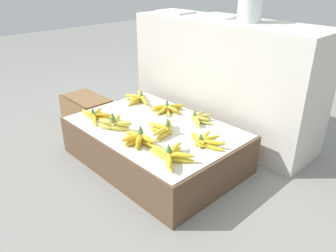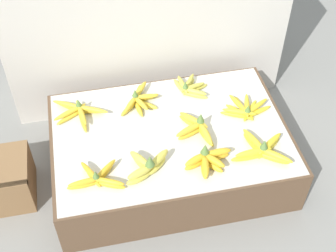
% 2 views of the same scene
% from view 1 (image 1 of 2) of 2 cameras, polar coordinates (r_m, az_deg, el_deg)
% --- Properties ---
extents(ground_plane, '(10.00, 10.00, 0.00)m').
position_cam_1_polar(ground_plane, '(2.09, -2.20, -6.05)').
color(ground_plane, gray).
extents(display_platform, '(1.03, 0.70, 0.24)m').
position_cam_1_polar(display_platform, '(2.03, -2.26, -3.12)').
color(display_platform, brown).
rests_on(display_platform, ground_plane).
extents(back_vendor_table, '(1.37, 0.41, 0.80)m').
position_cam_1_polar(back_vendor_table, '(2.35, 9.47, 8.14)').
color(back_vendor_table, beige).
rests_on(back_vendor_table, ground_plane).
extents(wooden_crate, '(0.38, 0.25, 0.20)m').
position_cam_1_polar(wooden_crate, '(2.64, -13.99, 2.77)').
color(wooden_crate, olive).
rests_on(wooden_crate, ground_plane).
extents(banana_bunch_front_left, '(0.23, 0.16, 0.08)m').
position_cam_1_polar(banana_bunch_front_left, '(2.10, -12.57, 1.80)').
color(banana_bunch_front_left, gold).
rests_on(banana_bunch_front_left, display_platform).
extents(banana_bunch_front_midleft, '(0.20, 0.16, 0.11)m').
position_cam_1_polar(banana_bunch_front_midleft, '(1.95, -9.26, 0.54)').
color(banana_bunch_front_midleft, '#DBCC4C').
rests_on(banana_bunch_front_midleft, display_platform).
extents(banana_bunch_front_midright, '(0.21, 0.14, 0.11)m').
position_cam_1_polar(banana_bunch_front_midright, '(1.76, -5.18, -2.25)').
color(banana_bunch_front_midright, gold).
rests_on(banana_bunch_front_midright, display_platform).
extents(banana_bunch_front_right, '(0.25, 0.23, 0.10)m').
position_cam_1_polar(banana_bunch_front_right, '(1.61, 0.46, -5.09)').
color(banana_bunch_front_right, yellow).
rests_on(banana_bunch_front_right, display_platform).
extents(banana_bunch_middle_midright, '(0.16, 0.23, 0.10)m').
position_cam_1_polar(banana_bunch_middle_midright, '(1.86, -0.70, -0.47)').
color(banana_bunch_middle_midright, gold).
rests_on(banana_bunch_middle_midright, display_platform).
extents(banana_bunch_middle_right, '(0.24, 0.17, 0.08)m').
position_cam_1_polar(banana_bunch_middle_right, '(1.77, 6.44, -2.55)').
color(banana_bunch_middle_right, yellow).
rests_on(banana_bunch_middle_right, display_platform).
extents(banana_bunch_back_left, '(0.25, 0.23, 0.08)m').
position_cam_1_polar(banana_bunch_back_left, '(2.34, -5.06, 4.84)').
color(banana_bunch_back_left, gold).
rests_on(banana_bunch_back_left, display_platform).
extents(banana_bunch_back_midleft, '(0.20, 0.22, 0.08)m').
position_cam_1_polar(banana_bunch_back_midleft, '(2.15, -0.02, 3.02)').
color(banana_bunch_back_midleft, gold).
rests_on(banana_bunch_back_midleft, display_platform).
extents(banana_bunch_back_midright, '(0.16, 0.17, 0.08)m').
position_cam_1_polar(banana_bunch_back_midright, '(2.02, 5.45, 1.35)').
color(banana_bunch_back_midright, gold).
rests_on(banana_bunch_back_midright, display_platform).
extents(glass_jar, '(0.16, 0.16, 0.19)m').
position_cam_1_polar(glass_jar, '(2.16, 14.11, 19.65)').
color(glass_jar, silver).
rests_on(glass_jar, back_vendor_table).
extents(foam_tray_white, '(0.25, 0.18, 0.02)m').
position_cam_1_polar(foam_tray_white, '(2.57, 1.34, 19.28)').
color(foam_tray_white, white).
rests_on(foam_tray_white, back_vendor_table).
extents(foam_tray_dark, '(0.25, 0.20, 0.02)m').
position_cam_1_polar(foam_tray_dark, '(2.36, 8.91, 18.42)').
color(foam_tray_dark, white).
rests_on(foam_tray_dark, back_vendor_table).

